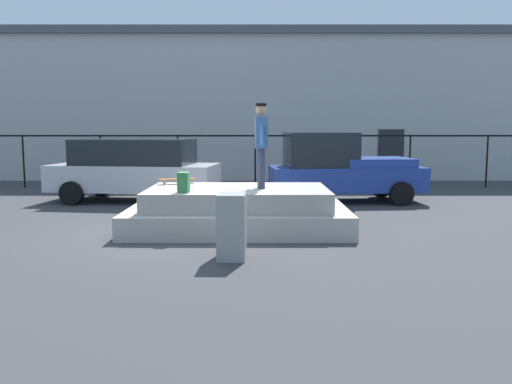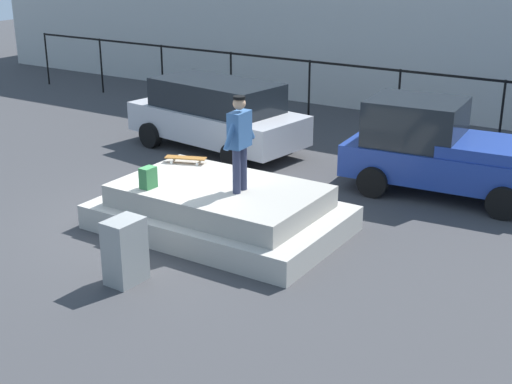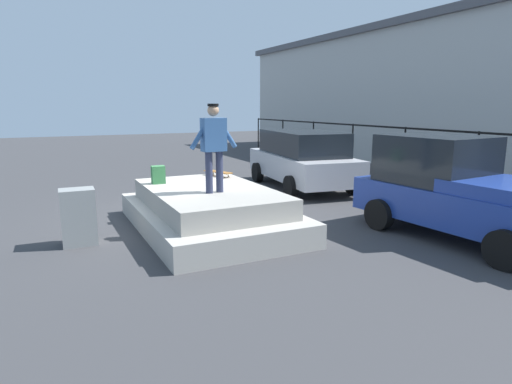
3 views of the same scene
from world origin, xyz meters
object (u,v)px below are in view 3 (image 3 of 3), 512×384
Objects in this scene: skateboard at (218,172)px; car_blue_pickup_mid at (459,190)px; backpack at (158,175)px; skateboarder at (214,142)px; utility_box at (79,217)px; car_silver_hatchback_near at (302,158)px.

skateboard is 0.19× the size of car_blue_pickup_mid.
skateboarder is at bearing -60.22° from backpack.
skateboard is at bearing 156.64° from skateboarder.
skateboard is at bearing 114.12° from utility_box.
car_blue_pickup_mid is 7.12m from utility_box.
backpack is 0.37× the size of utility_box.
car_blue_pickup_mid reaches higher than skateboard.
car_silver_hatchback_near reaches higher than utility_box.
car_blue_pickup_mid is at bearing 61.41° from skateboarder.
backpack is at bearing -127.43° from car_blue_pickup_mid.
skateboarder is 2.17m from skateboard.
skateboard is 3.83m from car_silver_hatchback_near.
utility_box is (-2.72, -6.57, -0.42)m from car_blue_pickup_mid.
skateboarder reaches higher than backpack.
car_blue_pickup_mid is (2.24, 4.10, -0.89)m from skateboarder.
car_blue_pickup_mid is at bearing 39.34° from skateboard.
skateboard is 5.24m from car_blue_pickup_mid.
car_silver_hatchback_near is (-1.70, 3.43, -0.02)m from skateboard.
backpack is at bearing -77.21° from skateboard.
backpack is at bearing -67.57° from car_silver_hatchback_near.
skateboarder is at bearing -118.59° from car_blue_pickup_mid.
car_blue_pickup_mid is at bearing -34.30° from backpack.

